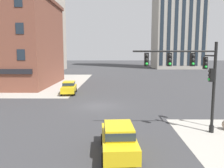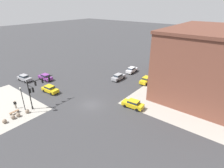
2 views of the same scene
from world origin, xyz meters
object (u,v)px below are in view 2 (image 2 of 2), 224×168
bench_near_signal (14,112)px  car_cross_eastbound (132,70)px  pedestrian_near_bench (15,104)px  bollard_sphere_curb_a (27,111)px  bollard_sphere_curb_b (18,115)px  car_cross_far (45,77)px  traffic_signal_main (35,89)px  car_main_southbound_far (146,80)px  car_main_northbound_far (24,78)px  street_lamp_corner_near (22,97)px  car_main_mid (160,71)px  car_main_southbound_near (133,104)px  bollard_sphere_curb_c (13,117)px  car_cross_westbound (118,77)px  bollard_sphere_curb_d (4,121)px  car_main_northbound_near (50,89)px

bench_near_signal → car_cross_eastbound: (-32.90, 5.66, 0.59)m
pedestrian_near_bench → bollard_sphere_curb_a: bearing=98.9°
bollard_sphere_curb_a → bollard_sphere_curb_b: 1.68m
bollard_sphere_curb_a → car_cross_far: car_cross_far is taller
traffic_signal_main → car_main_southbound_far: 27.06m
bollard_sphere_curb_b → car_main_southbound_far: 30.76m
car_main_northbound_far → car_main_southbound_far: bearing=125.7°
street_lamp_corner_near → car_main_southbound_far: 29.51m
street_lamp_corner_near → car_main_northbound_far: bearing=-117.3°
street_lamp_corner_near → car_main_mid: (-35.92, 11.41, -2.53)m
car_main_mid → car_cross_far: (24.12, -22.78, 0.00)m
traffic_signal_main → bench_near_signal: (4.30, -1.36, -3.80)m
bollard_sphere_curb_a → bench_near_signal: size_ratio=0.42×
bollard_sphere_curb_b → car_cross_far: bearing=-139.3°
car_main_southbound_near → car_cross_far: same height
traffic_signal_main → bollard_sphere_curb_c: (5.26, 0.13, -3.73)m
car_cross_westbound → pedestrian_near_bench: bearing=-16.9°
street_lamp_corner_near → car_cross_far: street_lamp_corner_near is taller
bollard_sphere_curb_b → bollard_sphere_curb_d: (2.48, 0.03, 0.00)m
car_main_northbound_near → car_cross_far: 8.35m
car_cross_far → pedestrian_near_bench: bearing=34.0°
pedestrian_near_bench → bollard_sphere_curb_c: bearing=56.8°
bollard_sphere_curb_b → car_cross_westbound: size_ratio=0.18×
bollard_sphere_curb_c → car_cross_westbound: car_cross_westbound is taller
car_cross_far → car_main_northbound_near: bearing=63.9°
traffic_signal_main → car_cross_far: (-8.98, -11.24, -3.20)m
car_main_northbound_near → car_cross_westbound: bearing=153.2°
car_cross_westbound → car_main_mid: bearing=148.6°
street_lamp_corner_near → car_main_northbound_near: 9.35m
car_main_northbound_near → car_cross_far: bearing=-116.1°
bollard_sphere_curb_b → car_cross_far: car_cross_far is taller
bollard_sphere_curb_b → traffic_signal_main: bearing=-177.3°
traffic_signal_main → car_main_southbound_far: traffic_signal_main is taller
car_main_southbound_far → car_main_mid: (-8.80, 0.05, 0.00)m
street_lamp_corner_near → car_main_northbound_far: 17.44m
car_main_northbound_near → car_cross_eastbound: bearing=161.0°
street_lamp_corner_near → car_main_southbound_near: 21.21m
car_main_northbound_near → car_main_southbound_near: size_ratio=0.99×
car_main_northbound_far → car_cross_westbound: size_ratio=1.03×
car_cross_westbound → car_cross_far: bearing=-51.4°
car_main_northbound_far → car_cross_far: same height
traffic_signal_main → car_cross_westbound: traffic_signal_main is taller
car_main_northbound_far → car_main_southbound_near: bearing=102.2°
bench_near_signal → car_main_northbound_far: car_main_northbound_far is taller
bollard_sphere_curb_a → pedestrian_near_bench: (0.53, -3.42, 0.63)m
car_main_southbound_near → car_cross_westbound: (-9.81, -10.92, 0.00)m
pedestrian_near_bench → car_cross_eastbound: 32.62m
bollard_sphere_curb_a → bollard_sphere_curb_d: (4.15, -0.13, 0.00)m
bollard_sphere_curb_c → bollard_sphere_curb_d: (1.53, 0.10, 0.00)m
traffic_signal_main → bollard_sphere_curb_c: size_ratio=8.07×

